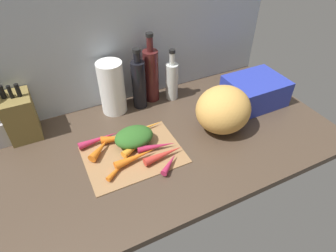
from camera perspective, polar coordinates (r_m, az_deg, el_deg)
name	(u,v)px	position (r cm, az deg, el deg)	size (l,w,h in cm)	color
ground_plane	(143,148)	(123.55, -4.99, -4.38)	(170.00, 80.00, 3.00)	#47382B
wall_back	(106,44)	(137.22, -12.12, 15.57)	(170.00, 3.00, 60.00)	#ADB7C1
cutting_board	(133,154)	(118.75, -6.85, -5.52)	(38.84, 28.65, 0.80)	#997047
carrot_0	(135,158)	(114.30, -6.52, -6.22)	(3.42, 3.42, 17.17)	orange
carrot_1	(146,128)	(128.30, -4.47, -0.36)	(2.10, 2.10, 17.68)	orange
carrot_2	(135,147)	(118.73, -6.57, -4.13)	(3.25, 3.25, 12.62)	orange
carrot_3	(100,149)	(120.10, -13.30, -4.43)	(3.56, 3.56, 12.28)	orange
carrot_4	(118,138)	(123.44, -9.89, -2.43)	(3.47, 3.47, 14.07)	orange
carrot_5	(157,146)	(118.52, -2.27, -4.04)	(2.95, 2.95, 15.86)	#B2264C
carrot_6	(164,154)	(114.84, -0.82, -5.63)	(3.35, 3.35, 17.19)	red
carrot_7	(99,139)	(124.90, -13.56, -2.59)	(3.07, 3.07, 17.19)	#B2264C
carrot_8	(118,169)	(112.15, -9.80, -8.29)	(2.08, 2.08, 12.59)	orange
carrot_9	(170,163)	(111.96, 0.35, -7.41)	(2.62, 2.62, 11.43)	#B2264C
carrot_greens_pile	(134,137)	(120.55, -6.76, -2.15)	(16.36, 12.58, 6.92)	#2D6023
winter_squash	(223,110)	(126.55, 10.86, 3.20)	(24.28, 22.52, 20.68)	gold
knife_block	(20,116)	(136.14, -27.20, 1.74)	(12.31, 14.40, 25.21)	olive
paper_towel_roll	(112,88)	(136.87, -11.02, 7.43)	(11.77, 11.77, 25.43)	white
bottle_0	(139,83)	(138.32, -5.78, 8.41)	(6.81, 6.81, 30.20)	black
bottle_1	(151,75)	(142.53, -3.38, 10.13)	(7.44, 7.44, 34.80)	#471919
bottle_2	(172,80)	(145.02, 0.77, 9.10)	(6.15, 6.15, 26.50)	silver
dish_rack	(255,91)	(150.06, 16.81, 6.67)	(27.35, 22.11, 12.95)	#2838AD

